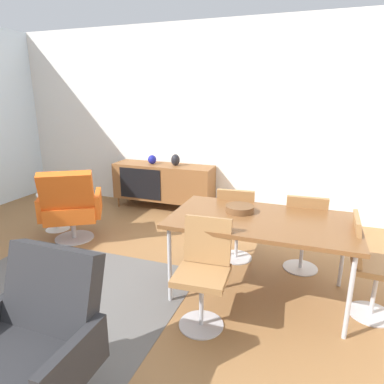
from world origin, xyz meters
name	(u,v)px	position (x,y,z in m)	size (l,w,h in m)	color
ground_plane	(113,287)	(0.00, 0.00, 0.00)	(8.32, 8.32, 0.00)	olive
wall_back	(200,120)	(0.00, 2.60, 1.40)	(6.80, 0.12, 2.80)	white
sideboard	(163,182)	(-0.50, 2.30, 0.44)	(1.60, 0.45, 0.72)	brown
vase_cobalt	(175,160)	(-0.29, 2.30, 0.81)	(0.13, 0.13, 0.18)	black
vase_sculptural_dark	(152,160)	(-0.69, 2.30, 0.79)	(0.13, 0.13, 0.14)	navy
dining_table	(262,223)	(1.33, 0.38, 0.70)	(1.60, 0.90, 0.74)	brown
wooden_bowl_on_table	(240,209)	(1.11, 0.48, 0.77)	(0.26, 0.26, 0.06)	brown
dining_chair_front_left	(204,269)	(0.98, -0.18, 0.47)	(0.42, 0.45, 0.86)	#9E7042
dining_chair_back_left	(236,221)	(0.99, 0.94, 0.47)	(0.43, 0.45, 0.86)	#9E7042
dining_chair_far_end	(370,263)	(2.22, 0.38, 0.47)	(0.43, 0.41, 0.86)	#9E7042
dining_chair_back_right	(304,229)	(1.69, 0.94, 0.47)	(0.42, 0.44, 0.86)	#9E7042
lounge_chair_red	(70,206)	(-1.05, 0.76, 0.47)	(0.89, 0.88, 0.95)	#D85919
armchair_black_shell	(35,340)	(0.33, -1.26, 0.47)	(0.72, 0.66, 0.95)	#262628
side_table_round	(55,207)	(-1.51, 1.00, 0.32)	(0.44, 0.44, 0.52)	white
fruit_bowl	(53,190)	(-1.51, 1.00, 0.56)	(0.20, 0.20, 0.11)	#262628
area_rug	(63,293)	(-0.38, -0.25, 0.00)	(2.20, 1.70, 0.01)	#595654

